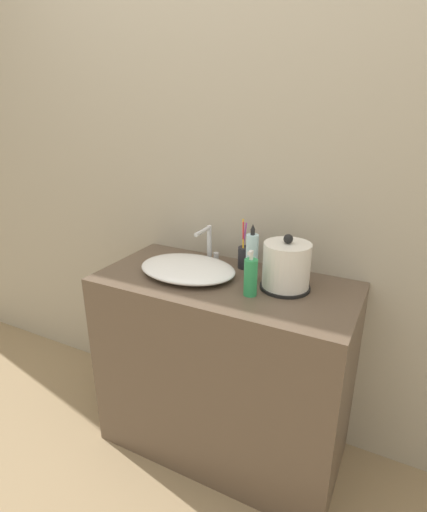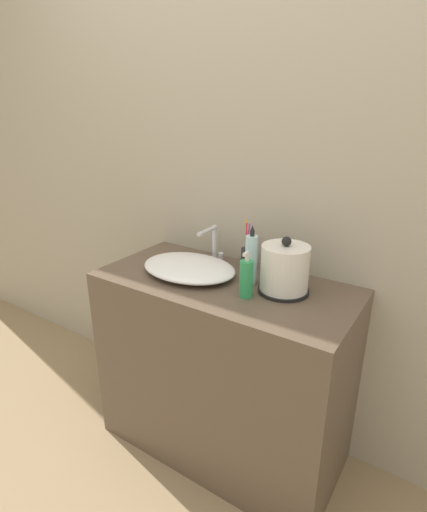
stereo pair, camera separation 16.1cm
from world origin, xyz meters
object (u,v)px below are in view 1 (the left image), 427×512
toothbrush_cup (245,257)px  lotion_bottle (251,277)px  faucet (209,242)px  shampoo_bottle (252,258)px  electric_kettle (286,268)px

toothbrush_cup → lotion_bottle: toothbrush_cup is taller
toothbrush_cup → lotion_bottle: 0.27m
toothbrush_cup → faucet: bearing=-178.7°
lotion_bottle → shampoo_bottle: 0.13m
electric_kettle → toothbrush_cup: size_ratio=1.01×
lotion_bottle → toothbrush_cup: bearing=117.1°
electric_kettle → toothbrush_cup: electric_kettle is taller
toothbrush_cup → lotion_bottle: bearing=-62.9°
lotion_bottle → shampoo_bottle: (-0.04, 0.12, 0.03)m
faucet → electric_kettle: (0.40, -0.12, -0.01)m
toothbrush_cup → shampoo_bottle: bearing=-57.0°
electric_kettle → lotion_bottle: bearing=-130.7°
toothbrush_cup → shampoo_bottle: size_ratio=0.90×
faucet → toothbrush_cup: size_ratio=0.75×
electric_kettle → shampoo_bottle: (-0.14, 0.00, 0.02)m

